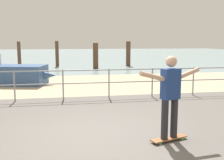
{
  "coord_description": "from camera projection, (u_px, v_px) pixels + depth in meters",
  "views": [
    {
      "loc": [
        -0.59,
        -5.47,
        2.02
      ],
      "look_at": [
        0.71,
        2.0,
        0.9
      ],
      "focal_mm": 42.68,
      "sensor_mm": 36.0,
      "label": 1
    }
  ],
  "objects": [
    {
      "name": "ground_plane",
      "position": [
        102.0,
        155.0,
        4.75
      ],
      "size": [
        24.0,
        10.0,
        0.04
      ],
      "primitive_type": "cube",
      "color": "#605B56",
      "rests_on": "ground"
    },
    {
      "name": "beach_strip",
      "position": [
        79.0,
        84.0,
        12.54
      ],
      "size": [
        24.0,
        6.0,
        0.04
      ],
      "primitive_type": "cube",
      "color": "tan",
      "rests_on": "ground"
    },
    {
      "name": "sea_surface",
      "position": [
        69.0,
        54.0,
        39.83
      ],
      "size": [
        72.0,
        50.0,
        0.04
      ],
      "primitive_type": "cube",
      "color": "#849EA3",
      "rests_on": "ground"
    },
    {
      "name": "railing_fence",
      "position": [
        63.0,
        80.0,
        9.01
      ],
      "size": [
        12.7,
        0.05,
        1.05
      ],
      "color": "gray",
      "rests_on": "ground"
    },
    {
      "name": "sailboat",
      "position": [
        1.0,
        74.0,
        12.29
      ],
      "size": [
        5.07,
        2.35,
        4.79
      ],
      "color": "#335184",
      "rests_on": "ground"
    },
    {
      "name": "skateboard",
      "position": [
        169.0,
        138.0,
        5.37
      ],
      "size": [
        0.82,
        0.44,
        0.08
      ],
      "color": "brown",
      "rests_on": "ground"
    },
    {
      "name": "skateboarder",
      "position": [
        170.0,
        92.0,
        5.23
      ],
      "size": [
        1.4,
        0.54,
        1.65
      ],
      "color": "#26262B",
      "rests_on": "skateboard"
    },
    {
      "name": "groyne_post_1",
      "position": [
        19.0,
        55.0,
        20.05
      ],
      "size": [
        0.26,
        0.26,
        1.96
      ],
      "primitive_type": "cylinder",
      "color": "#513826",
      "rests_on": "ground"
    },
    {
      "name": "groyne_post_2",
      "position": [
        57.0,
        54.0,
        20.8
      ],
      "size": [
        0.27,
        0.27,
        2.01
      ],
      "primitive_type": "cylinder",
      "color": "#513826",
      "rests_on": "ground"
    },
    {
      "name": "groyne_post_3",
      "position": [
        96.0,
        56.0,
        19.24
      ],
      "size": [
        0.39,
        0.39,
        1.87
      ],
      "primitive_type": "cylinder",
      "color": "#513826",
      "rests_on": "ground"
    },
    {
      "name": "groyne_post_4",
      "position": [
        128.0,
        54.0,
        21.22
      ],
      "size": [
        0.36,
        0.36,
        1.97
      ],
      "primitive_type": "cylinder",
      "color": "#513826",
      "rests_on": "ground"
    }
  ]
}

